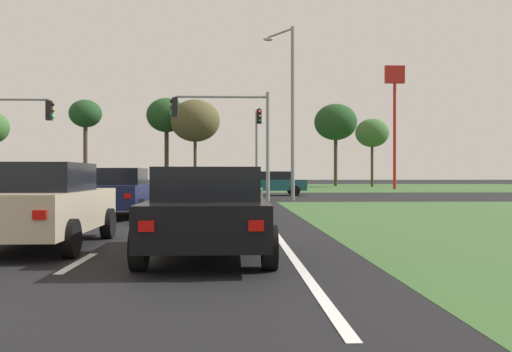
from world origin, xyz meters
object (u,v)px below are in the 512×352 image
object	(u,v)px
street_lamp_second	(290,103)
treeline_sixth	(372,133)
car_teal_fourth	(273,183)
car_navy_sixth	(120,192)
car_black_fifth	(209,211)
treeline_fourth	(195,121)
traffic_signal_far_right	(257,136)
treeline_second	(85,115)
treeline_fifth	(336,122)
car_beige_third	(40,204)
traffic_signal_near_right	(231,126)
car_white_second	(229,188)
pedestrian_at_median	(161,176)
treeline_third	(167,116)
fastfood_pole_sign	(395,99)
car_silver_near	(227,194)

from	to	relation	value
street_lamp_second	treeline_sixth	distance (m)	32.76
car_teal_fourth	car_navy_sixth	world-z (taller)	car_navy_sixth
car_black_fifth	treeline_fourth	distance (m)	53.68
traffic_signal_far_right	treeline_second	bearing A→B (deg)	130.10
treeline_second	treeline_sixth	xyz separation A→B (m)	(30.31, 0.11, -1.81)
car_teal_fourth	treeline_fifth	distance (m)	30.51
car_beige_third	car_teal_fourth	size ratio (longest dim) A/B	1.02
treeline_second	treeline_fourth	bearing A→B (deg)	12.63
treeline_fourth	treeline_second	bearing A→B (deg)	-167.37
treeline_fifth	treeline_sixth	size ratio (longest dim) A/B	1.29
car_black_fifth	traffic_signal_near_right	world-z (taller)	traffic_signal_near_right
car_white_second	car_beige_third	xyz separation A→B (m)	(-3.42, -13.35, 0.05)
traffic_signal_near_right	treeline_fifth	world-z (taller)	treeline_fifth
car_navy_sixth	pedestrian_at_median	bearing A→B (deg)	94.32
treeline_fifth	treeline_third	bearing A→B (deg)	-178.11
car_teal_fourth	treeline_fifth	size ratio (longest dim) A/B	0.46
treeline_fifth	traffic_signal_far_right	bearing A→B (deg)	-112.00
pedestrian_at_median	treeline_third	world-z (taller)	treeline_third
car_white_second	street_lamp_second	distance (m)	7.73
pedestrian_at_median	fastfood_pole_sign	size ratio (longest dim) A/B	0.16
car_teal_fourth	traffic_signal_near_right	distance (m)	9.16
car_teal_fourth	traffic_signal_near_right	size ratio (longest dim) A/B	0.79
traffic_signal_near_right	treeline_fifth	bearing A→B (deg)	72.06
traffic_signal_near_right	treeline_second	bearing A→B (deg)	115.52
treeline_second	treeline_fourth	xyz separation A→B (m)	(11.28, 2.53, -0.34)
treeline_second	treeline_fifth	size ratio (longest dim) A/B	0.97
treeline_third	fastfood_pole_sign	bearing A→B (deg)	-30.88
pedestrian_at_median	treeline_sixth	bearing A→B (deg)	-56.66
car_silver_near	treeline_fourth	bearing A→B (deg)	94.93
treeline_second	pedestrian_at_median	bearing A→B (deg)	-57.67
car_silver_near	car_white_second	distance (m)	7.57
fastfood_pole_sign	treeline_fifth	distance (m)	14.12
car_black_fifth	car_white_second	bearing A→B (deg)	89.06
traffic_signal_far_right	street_lamp_second	distance (m)	10.18
traffic_signal_near_right	street_lamp_second	bearing A→B (deg)	29.03
traffic_signal_far_right	treeline_fifth	bearing A→B (deg)	68.00
street_lamp_second	fastfood_pole_sign	world-z (taller)	fastfood_pole_sign
car_white_second	treeline_second	world-z (taller)	treeline_second
car_beige_third	treeline_sixth	bearing A→B (deg)	69.50
car_teal_fourth	car_black_fifth	distance (m)	26.94
fastfood_pole_sign	treeline_fourth	world-z (taller)	fastfood_pole_sign
car_beige_third	treeline_sixth	world-z (taller)	treeline_sixth
street_lamp_second	treeline_fourth	size ratio (longest dim) A/B	0.95
traffic_signal_far_right	fastfood_pole_sign	size ratio (longest dim) A/B	0.53
traffic_signal_far_right	treeline_third	distance (m)	26.17
fastfood_pole_sign	car_beige_third	bearing A→B (deg)	-114.45
traffic_signal_near_right	treeline_third	size ratio (longest dim) A/B	0.55
car_teal_fourth	treeline_second	world-z (taller)	treeline_second
car_white_second	car_black_fifth	world-z (taller)	car_black_fifth
car_white_second	street_lamp_second	size ratio (longest dim) A/B	0.46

